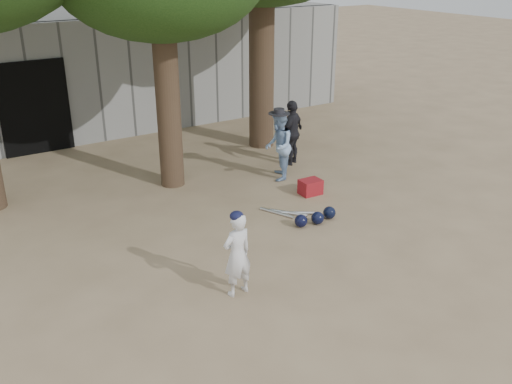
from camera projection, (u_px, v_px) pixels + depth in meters
ground at (259, 282)px, 8.36m from camera, size 70.00×70.00×0.00m
boy_player at (237, 255)px, 7.86m from camera, size 0.48×0.34×1.24m
spectator_blue at (279, 146)px, 11.92m from camera, size 0.86×0.90×1.46m
spectator_dark at (292, 132)px, 12.81m from camera, size 0.93×0.72×1.47m
red_bag at (310, 187)px, 11.37m from camera, size 0.43×0.34×0.30m
back_building at (55, 69)px, 15.78m from camera, size 16.00×5.24×3.00m
helmet_row at (316, 217)px, 10.15m from camera, size 0.87×0.30×0.23m
bat_pile at (289, 213)px, 10.53m from camera, size 0.84×0.81×0.06m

